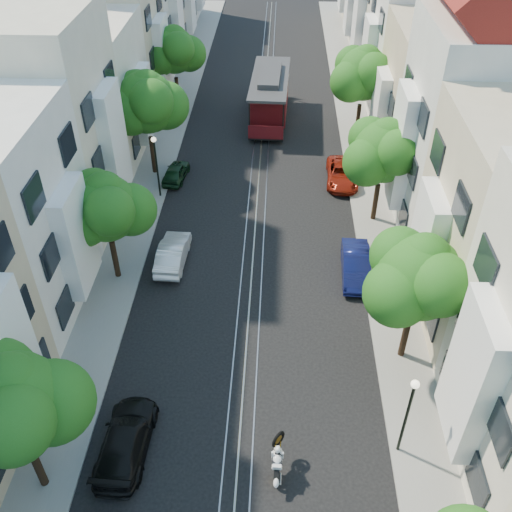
# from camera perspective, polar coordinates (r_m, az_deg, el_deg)

# --- Properties ---
(ground) EXTENTS (200.00, 200.00, 0.00)m
(ground) POSITION_cam_1_polar(r_m,az_deg,el_deg) (42.21, 0.46, 10.16)
(ground) COLOR black
(ground) RESTS_ON ground
(sidewalk_east) EXTENTS (2.50, 80.00, 0.12)m
(sidewalk_east) POSITION_cam_1_polar(r_m,az_deg,el_deg) (42.59, 10.40, 9.87)
(sidewalk_east) COLOR gray
(sidewalk_east) RESTS_ON ground
(sidewalk_west) EXTENTS (2.50, 80.00, 0.12)m
(sidewalk_west) POSITION_cam_1_polar(r_m,az_deg,el_deg) (43.00, -9.40, 10.29)
(sidewalk_west) COLOR gray
(sidewalk_west) RESTS_ON ground
(rail_left) EXTENTS (0.06, 80.00, 0.02)m
(rail_left) POSITION_cam_1_polar(r_m,az_deg,el_deg) (42.22, -0.30, 10.18)
(rail_left) COLOR gray
(rail_left) RESTS_ON ground
(rail_slot) EXTENTS (0.06, 80.00, 0.02)m
(rail_slot) POSITION_cam_1_polar(r_m,az_deg,el_deg) (42.20, 0.46, 10.17)
(rail_slot) COLOR gray
(rail_slot) RESTS_ON ground
(rail_right) EXTENTS (0.06, 80.00, 0.02)m
(rail_right) POSITION_cam_1_polar(r_m,az_deg,el_deg) (42.19, 1.22, 10.15)
(rail_right) COLOR gray
(rail_right) RESTS_ON ground
(lane_line) EXTENTS (0.08, 80.00, 0.01)m
(lane_line) POSITION_cam_1_polar(r_m,az_deg,el_deg) (42.21, 0.46, 10.16)
(lane_line) COLOR tan
(lane_line) RESTS_ON ground
(townhouses_east) EXTENTS (7.75, 72.00, 12.00)m
(townhouses_east) POSITION_cam_1_polar(r_m,az_deg,el_deg) (41.28, 17.85, 15.62)
(townhouses_east) COLOR beige
(townhouses_east) RESTS_ON ground
(townhouses_west) EXTENTS (7.75, 72.00, 11.76)m
(townhouses_west) POSITION_cam_1_polar(r_m,az_deg,el_deg) (42.02, -16.59, 16.11)
(townhouses_west) COLOR silver
(townhouses_west) RESTS_ON ground
(tree_e_b) EXTENTS (4.93, 4.08, 6.68)m
(tree_e_b) POSITION_cam_1_polar(r_m,az_deg,el_deg) (24.50, 16.09, -2.24)
(tree_e_b) COLOR black
(tree_e_b) RESTS_ON ground
(tree_e_c) EXTENTS (4.84, 3.99, 6.52)m
(tree_e_c) POSITION_cam_1_polar(r_m,az_deg,el_deg) (33.49, 12.70, 10.00)
(tree_e_c) COLOR black
(tree_e_c) RESTS_ON ground
(tree_e_d) EXTENTS (5.01, 4.16, 6.85)m
(tree_e_d) POSITION_cam_1_polar(r_m,az_deg,el_deg) (43.27, 10.76, 17.35)
(tree_e_d) COLOR black
(tree_e_d) RESTS_ON ground
(tree_w_a) EXTENTS (4.93, 4.08, 6.68)m
(tree_w_a) POSITION_cam_1_polar(r_m,az_deg,el_deg) (20.75, -23.07, -13.82)
(tree_w_a) COLOR black
(tree_w_a) RESTS_ON ground
(tree_w_b) EXTENTS (4.72, 3.87, 6.27)m
(tree_w_b) POSITION_cam_1_polar(r_m,az_deg,el_deg) (29.15, -14.74, 4.50)
(tree_w_b) COLOR black
(tree_w_b) RESTS_ON ground
(tree_w_c) EXTENTS (5.13, 4.28, 7.09)m
(tree_w_c) POSITION_cam_1_polar(r_m,az_deg,el_deg) (38.16, -10.82, 14.71)
(tree_w_c) COLOR black
(tree_w_c) RESTS_ON ground
(tree_w_d) EXTENTS (4.84, 3.99, 6.52)m
(tree_w_d) POSITION_cam_1_polar(r_m,az_deg,el_deg) (48.37, -8.15, 19.57)
(tree_w_d) COLOR black
(tree_w_d) RESTS_ON ground
(lamp_east) EXTENTS (0.32, 0.32, 4.16)m
(lamp_east) POSITION_cam_1_polar(r_m,az_deg,el_deg) (22.29, 15.07, -14.33)
(lamp_east) COLOR black
(lamp_east) RESTS_ON ground
(lamp_west) EXTENTS (0.32, 0.32, 4.16)m
(lamp_west) POSITION_cam_1_polar(r_m,az_deg,el_deg) (36.35, -9.99, 9.62)
(lamp_west) COLOR black
(lamp_west) RESTS_ON ground
(sportbike_rider) EXTENTS (0.53, 1.82, 1.51)m
(sportbike_rider) POSITION_cam_1_polar(r_m,az_deg,el_deg) (22.78, 2.15, -19.63)
(sportbike_rider) COLOR black
(sportbike_rider) RESTS_ON ground
(cable_car) EXTENTS (3.19, 9.17, 3.49)m
(cable_car) POSITION_cam_1_polar(r_m,az_deg,el_deg) (46.67, 1.38, 15.88)
(cable_car) COLOR black
(cable_car) RESTS_ON ground
(parked_car_e_mid) EXTENTS (1.60, 4.18, 1.36)m
(parked_car_e_mid) POSITION_cam_1_polar(r_m,az_deg,el_deg) (31.06, 9.95, -0.89)
(parked_car_e_mid) COLOR #0E1346
(parked_car_e_mid) RESTS_ON ground
(parked_car_e_far) EXTENTS (2.20, 4.46, 1.22)m
(parked_car_e_far) POSITION_cam_1_polar(r_m,az_deg,el_deg) (39.01, 8.60, 8.14)
(parked_car_e_far) COLOR maroon
(parked_car_e_far) RESTS_ON ground
(parked_car_w_near) EXTENTS (2.00, 4.56, 1.30)m
(parked_car_w_near) POSITION_cam_1_polar(r_m,az_deg,el_deg) (23.95, -12.89, -17.50)
(parked_car_w_near) COLOR black
(parked_car_w_near) RESTS_ON ground
(parked_car_w_mid) EXTENTS (1.54, 4.06, 1.32)m
(parked_car_w_mid) POSITION_cam_1_polar(r_m,az_deg,el_deg) (31.77, -8.32, 0.31)
(parked_car_w_mid) COLOR silver
(parked_car_w_mid) RESTS_ON ground
(parked_car_w_far) EXTENTS (1.68, 3.41, 1.12)m
(parked_car_w_far) POSITION_cam_1_polar(r_m,az_deg,el_deg) (39.25, -8.02, 8.32)
(parked_car_w_far) COLOR black
(parked_car_w_far) RESTS_ON ground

